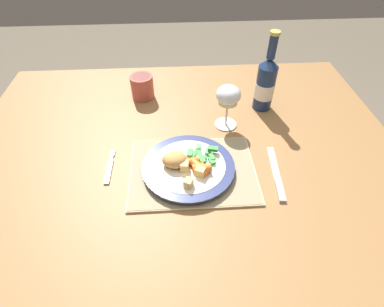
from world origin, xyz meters
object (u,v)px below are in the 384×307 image
object	(u,v)px
table_knife	(277,177)
dining_table	(184,169)
dinner_plate	(188,167)
bottle	(266,83)
drinking_cup	(142,86)
fork	(109,169)
wine_glass	(228,97)

from	to	relation	value
table_knife	dining_table	bearing A→B (deg)	152.54
dining_table	dinner_plate	size ratio (longest dim) A/B	5.19
dinner_plate	bottle	xyz separation A→B (m)	(0.27, 0.29, 0.08)
dinner_plate	bottle	distance (m)	0.40
bottle	dinner_plate	bearing A→B (deg)	-132.92
dining_table	bottle	bearing A→B (deg)	35.42
dining_table	bottle	distance (m)	0.39
dining_table	drinking_cup	world-z (taller)	drinking_cup
fork	dinner_plate	bearing A→B (deg)	-5.42
table_knife	bottle	distance (m)	0.34
table_knife	drinking_cup	bearing A→B (deg)	132.26
dinner_plate	fork	distance (m)	0.22
fork	table_knife	xyz separation A→B (m)	(0.45, -0.06, 0.00)
dining_table	wine_glass	bearing A→B (deg)	37.29
fork	drinking_cup	xyz separation A→B (m)	(0.07, 0.36, 0.04)
drinking_cup	table_knife	bearing A→B (deg)	-47.74
fork	drinking_cup	world-z (taller)	drinking_cup
fork	wine_glass	bearing A→B (deg)	26.97
dining_table	dinner_plate	xyz separation A→B (m)	(0.01, -0.09, 0.10)
table_knife	wine_glass	world-z (taller)	wine_glass
wine_glass	fork	bearing A→B (deg)	-153.03
dining_table	dinner_plate	distance (m)	0.14
dinner_plate	wine_glass	xyz separation A→B (m)	(0.13, 0.20, 0.09)
dinner_plate	table_knife	size ratio (longest dim) A/B	1.24
table_knife	dinner_plate	bearing A→B (deg)	170.67
dining_table	table_knife	world-z (taller)	table_knife
table_knife	wine_glass	bearing A→B (deg)	113.86
wine_glass	bottle	size ratio (longest dim) A/B	0.54
dinner_plate	drinking_cup	distance (m)	0.40
dinner_plate	wine_glass	world-z (taller)	wine_glass
dinner_plate	wine_glass	size ratio (longest dim) A/B	1.75
fork	wine_glass	distance (m)	0.40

